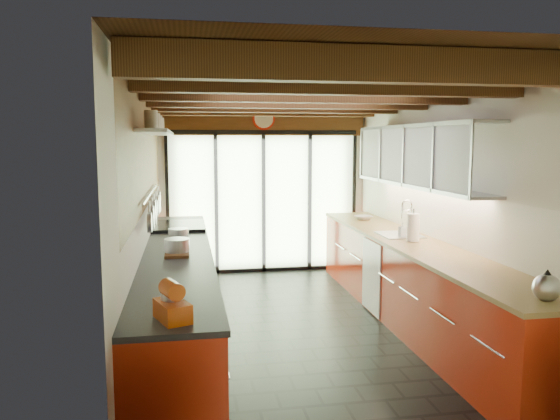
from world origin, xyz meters
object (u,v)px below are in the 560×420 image
Objects in this scene: kettle at (547,286)px; soap_bottle at (403,229)px; stand_mixer at (172,304)px; bowl at (363,218)px; paper_towel at (413,228)px.

kettle reaches higher than soap_bottle.
stand_mixer reaches higher than bowl.
stand_mixer is 3.39m from paper_towel.
stand_mixer is at bearing 179.84° from kettle.
stand_mixer is 1.79× the size of soap_bottle.
soap_bottle reaches higher than bowl.
kettle is 1.00× the size of bowl.
paper_towel is at bearing -90.00° from soap_bottle.
kettle is at bearing -0.16° from stand_mixer.
kettle is 3.95m from bowl.
paper_towel is 1.70m from bowl.
paper_towel is at bearing 90.00° from kettle.
paper_towel is (2.54, 2.25, 0.05)m from stand_mixer.
stand_mixer is 2.54m from kettle.
paper_towel is at bearing 41.48° from stand_mixer.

